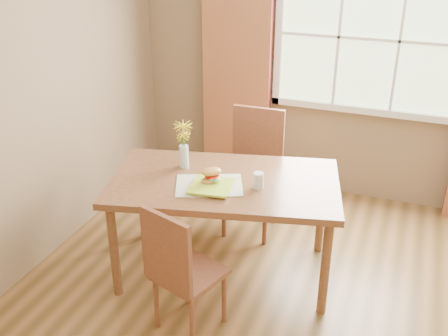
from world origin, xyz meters
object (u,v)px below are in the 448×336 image
chair_far (254,165)px  water_glass (258,181)px  dining_table (224,190)px  croissant_sandwich (211,176)px  chair_near (180,267)px  flower_vase (183,140)px

chair_far → water_glass: size_ratio=9.35×
dining_table → croissant_sandwich: size_ratio=10.11×
chair_near → flower_vase: 0.98m
chair_far → flower_vase: flower_vase is taller
chair_near → croissant_sandwich: 0.68m
dining_table → chair_near: size_ratio=1.90×
dining_table → chair_far: bearing=77.0°
dining_table → flower_vase: size_ratio=5.01×
chair_near → flower_vase: flower_vase is taller
chair_near → water_glass: 0.79m
flower_vase → dining_table: bearing=-14.6°
chair_near → chair_far: size_ratio=0.88×
dining_table → chair_far: chair_far is taller
dining_table → croissant_sandwich: bearing=-131.5°
croissant_sandwich → chair_far: bearing=41.1°
water_glass → flower_vase: bearing=168.8°
dining_table → chair_near: chair_near is taller
water_glass → flower_vase: (-0.60, 0.12, 0.16)m
dining_table → water_glass: water_glass is taller
chair_far → croissant_sandwich: chair_far is taller
croissant_sandwich → water_glass: size_ratio=1.56×
croissant_sandwich → water_glass: 0.32m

